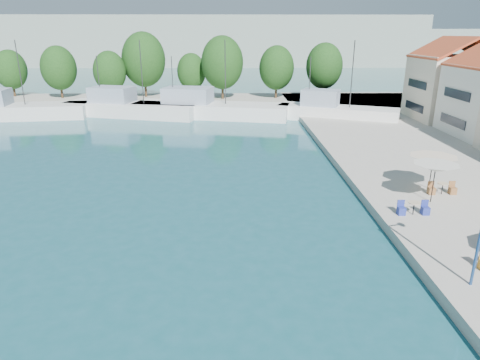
{
  "coord_description": "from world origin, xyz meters",
  "views": [
    {
      "loc": [
        -2.5,
        -0.85,
        10.6
      ],
      "look_at": [
        -2.05,
        26.0,
        1.35
      ],
      "focal_mm": 32.0,
      "sensor_mm": 36.0,
      "label": 1
    }
  ],
  "objects_px": {
    "trawler_01": "(6,110)",
    "trawler_03": "(207,109)",
    "trawler_02": "(129,108)",
    "trawler_04": "(334,112)",
    "umbrella_cream": "(433,160)",
    "umbrella_white": "(436,168)"
  },
  "relations": [
    {
      "from": "trawler_04",
      "to": "umbrella_white",
      "type": "distance_m",
      "value": 29.46
    },
    {
      "from": "umbrella_white",
      "to": "trawler_04",
      "type": "bearing_deg",
      "value": 88.95
    },
    {
      "from": "trawler_03",
      "to": "umbrella_cream",
      "type": "height_order",
      "value": "trawler_03"
    },
    {
      "from": "trawler_03",
      "to": "trawler_04",
      "type": "height_order",
      "value": "same"
    },
    {
      "from": "trawler_02",
      "to": "trawler_04",
      "type": "distance_m",
      "value": 27.14
    },
    {
      "from": "trawler_01",
      "to": "trawler_02",
      "type": "relative_size",
      "value": 1.04
    },
    {
      "from": "trawler_01",
      "to": "trawler_03",
      "type": "xyz_separation_m",
      "value": [
        26.0,
        0.9,
        -0.0
      ]
    },
    {
      "from": "trawler_01",
      "to": "umbrella_white",
      "type": "distance_m",
      "value": 52.29
    },
    {
      "from": "trawler_03",
      "to": "trawler_04",
      "type": "bearing_deg",
      "value": 2.12
    },
    {
      "from": "trawler_02",
      "to": "umbrella_cream",
      "type": "distance_m",
      "value": 41.06
    },
    {
      "from": "trawler_02",
      "to": "umbrella_cream",
      "type": "bearing_deg",
      "value": -32.98
    },
    {
      "from": "trawler_01",
      "to": "umbrella_cream",
      "type": "bearing_deg",
      "value": -41.45
    },
    {
      "from": "trawler_04",
      "to": "trawler_01",
      "type": "bearing_deg",
      "value": -159.48
    },
    {
      "from": "trawler_01",
      "to": "umbrella_cream",
      "type": "distance_m",
      "value": 51.66
    },
    {
      "from": "trawler_01",
      "to": "trawler_02",
      "type": "height_order",
      "value": "same"
    },
    {
      "from": "trawler_03",
      "to": "umbrella_white",
      "type": "distance_m",
      "value": 35.96
    },
    {
      "from": "trawler_02",
      "to": "umbrella_white",
      "type": "distance_m",
      "value": 42.28
    },
    {
      "from": "trawler_03",
      "to": "trawler_02",
      "type": "bearing_deg",
      "value": -172.16
    },
    {
      "from": "trawler_02",
      "to": "trawler_03",
      "type": "distance_m",
      "value": 10.56
    },
    {
      "from": "trawler_02",
      "to": "trawler_03",
      "type": "bearing_deg",
      "value": 11.19
    },
    {
      "from": "trawler_01",
      "to": "trawler_04",
      "type": "relative_size",
      "value": 1.29
    },
    {
      "from": "trawler_03",
      "to": "umbrella_cream",
      "type": "xyz_separation_m",
      "value": [
        16.74,
        -29.89,
        1.59
      ]
    }
  ]
}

